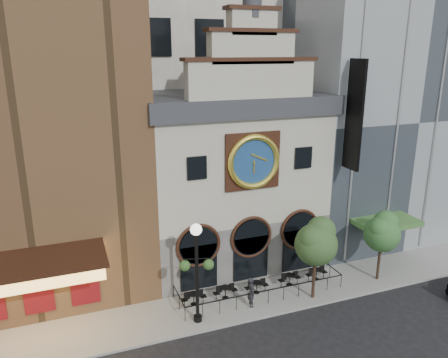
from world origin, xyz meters
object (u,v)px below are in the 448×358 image
bistro_2 (257,286)px  tree_right (382,231)px  bistro_4 (316,273)px  tree_left (317,241)px  pedestrian (251,292)px  bistro_3 (289,279)px  bistro_1 (225,291)px  lamppost (197,262)px  bistro_0 (194,298)px

bistro_2 → tree_right: (8.49, -1.25, 3.03)m
bistro_4 → tree_left: (-1.36, -1.81, 3.37)m
pedestrian → bistro_3: bearing=-57.9°
pedestrian → tree_right: 9.76m
bistro_2 → bistro_4: bearing=1.5°
pedestrian → bistro_4: bearing=-65.7°
bistro_3 → tree_right: size_ratio=0.33×
bistro_1 → pedestrian: pedestrian is taller
pedestrian → lamppost: size_ratio=0.32×
bistro_0 → bistro_2: (4.17, -0.12, 0.00)m
bistro_2 → bistro_3: size_ratio=1.00×
bistro_2 → pedestrian: size_ratio=0.83×
bistro_4 → pedestrian: pedestrian is taller
bistro_1 → lamppost: 4.35m
bistro_1 → bistro_3: same height
bistro_0 → lamppost: bearing=-99.4°
bistro_3 → lamppost: bearing=-166.4°
bistro_1 → bistro_2: size_ratio=1.00×
bistro_2 → lamppost: 5.72m
bistro_0 → bistro_3: (6.60, -0.01, 0.00)m
bistro_1 → bistro_3: (4.54, -0.03, 0.00)m
bistro_0 → tree_right: bearing=-6.2°
bistro_2 → tree_left: size_ratio=0.30×
pedestrian → bistro_1: bearing=50.9°
bistro_4 → pedestrian: 5.63m
pedestrian → tree_right: (9.43, -0.01, 2.55)m
tree_left → tree_right: bearing=4.7°
lamppost → tree_left: (7.59, -0.13, 0.12)m
lamppost → tree_right: lamppost is taller
pedestrian → tree_left: size_ratio=0.36×
bistro_0 → tree_right: tree_right is taller
tree_left → tree_right: (5.34, 0.44, -0.34)m
bistro_3 → bistro_0: bearing=179.9°
bistro_4 → bistro_3: bearing=-179.6°
bistro_4 → lamppost: (-8.96, -1.68, 3.26)m
pedestrian → lamppost: 4.48m
bistro_0 → pedestrian: (3.23, -1.36, 0.49)m
bistro_3 → bistro_2: bearing=-177.5°
pedestrian → tree_left: (4.08, -0.45, 2.89)m
lamppost → tree_right: 12.94m
bistro_1 → bistro_4: 6.62m
pedestrian → lamppost: (-3.51, -0.32, 2.77)m
lamppost → bistro_0: bearing=95.3°
tree_left → bistro_1: bearing=160.9°
pedestrian → bistro_2: bearing=-26.7°
bistro_1 → bistro_4: size_ratio=1.00×
bistro_3 → tree_left: 3.89m
bistro_3 → tree_left: size_ratio=0.30×
bistro_0 → tree_right: 13.09m
bistro_3 → bistro_4: same height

